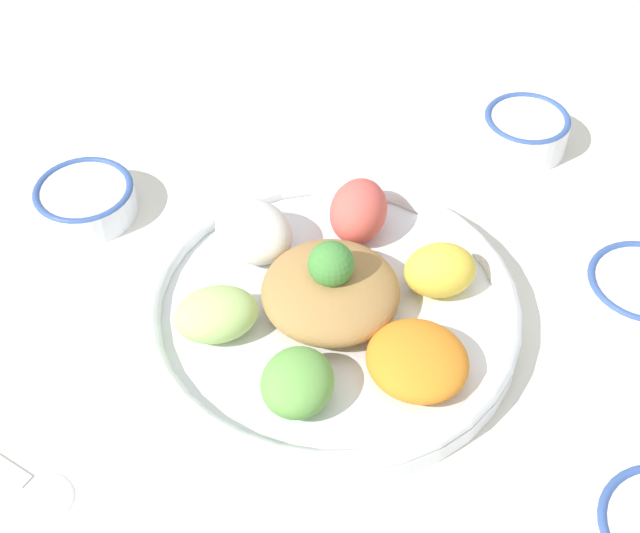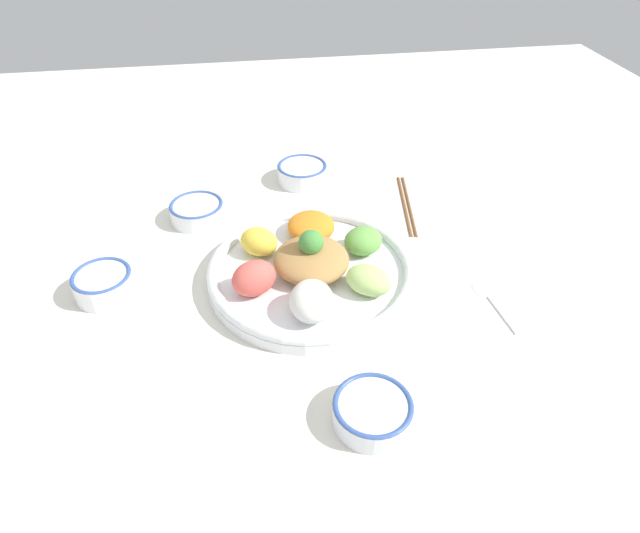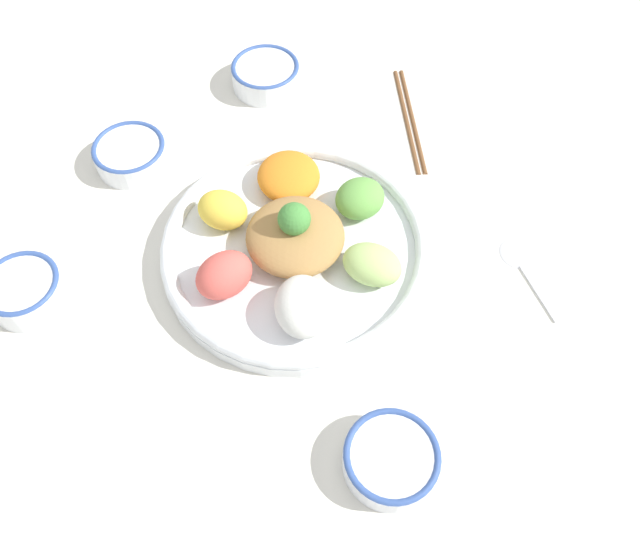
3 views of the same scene
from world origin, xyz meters
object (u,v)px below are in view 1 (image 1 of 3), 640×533
at_px(sauce_bowl_red, 640,290).
at_px(serving_spoon_main, 26,481).
at_px(sauce_bowl_dark, 525,130).
at_px(rice_bowl_plain, 85,199).
at_px(salad_platter, 330,303).

distance_m(sauce_bowl_red, serving_spoon_main, 0.58).
xyz_separation_m(sauce_bowl_dark, serving_spoon_main, (-0.64, 0.11, -0.02)).
bearing_deg(sauce_bowl_red, rice_bowl_plain, 114.34).
height_order(salad_platter, serving_spoon_main, salad_platter).
bearing_deg(serving_spoon_main, sauce_bowl_dark, -105.23).
distance_m(sauce_bowl_red, sauce_bowl_dark, 0.25).
xyz_separation_m(sauce_bowl_dark, rice_bowl_plain, (-0.38, 0.31, -0.00)).
height_order(salad_platter, sauce_bowl_dark, salad_platter).
bearing_deg(salad_platter, sauce_bowl_dark, -2.74).
xyz_separation_m(rice_bowl_plain, serving_spoon_main, (-0.25, -0.20, -0.02)).
distance_m(salad_platter, serving_spoon_main, 0.31).
height_order(sauce_bowl_red, sauce_bowl_dark, sauce_bowl_dark).
distance_m(sauce_bowl_red, rice_bowl_plain, 0.57).
height_order(sauce_bowl_red, rice_bowl_plain, sauce_bowl_red).
distance_m(salad_platter, rice_bowl_plain, 0.30).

